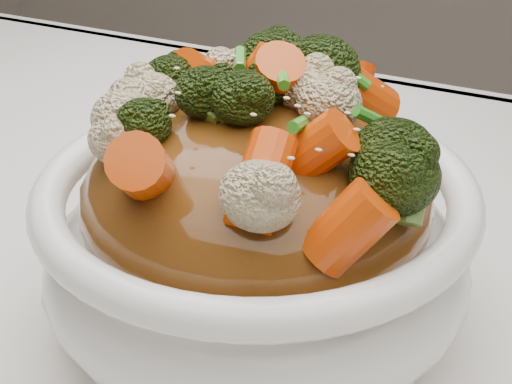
% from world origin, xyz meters
% --- Properties ---
extents(tablecloth, '(1.20, 0.80, 0.04)m').
position_xyz_m(tablecloth, '(0.00, 0.00, 0.73)').
color(tablecloth, white).
rests_on(tablecloth, dining_table).
extents(bowl, '(0.28, 0.28, 0.09)m').
position_xyz_m(bowl, '(0.01, -0.00, 0.80)').
color(bowl, white).
rests_on(bowl, tablecloth).
extents(sauce_base, '(0.23, 0.23, 0.11)m').
position_xyz_m(sauce_base, '(0.01, -0.00, 0.83)').
color(sauce_base, '#572F0E').
rests_on(sauce_base, bowl).
extents(carrots, '(0.23, 0.23, 0.06)m').
position_xyz_m(carrots, '(0.01, -0.00, 0.90)').
color(carrots, '#D24206').
rests_on(carrots, sauce_base).
extents(broccoli, '(0.23, 0.23, 0.05)m').
position_xyz_m(broccoli, '(0.01, -0.00, 0.90)').
color(broccoli, black).
rests_on(broccoli, sauce_base).
extents(cauliflower, '(0.23, 0.23, 0.04)m').
position_xyz_m(cauliflower, '(0.01, -0.00, 0.90)').
color(cauliflower, beige).
rests_on(cauliflower, sauce_base).
extents(scallions, '(0.17, 0.17, 0.02)m').
position_xyz_m(scallions, '(0.01, -0.00, 0.90)').
color(scallions, '#2B851E').
rests_on(scallions, sauce_base).
extents(sesame_seeds, '(0.20, 0.20, 0.01)m').
position_xyz_m(sesame_seeds, '(0.01, -0.00, 0.90)').
color(sesame_seeds, beige).
rests_on(sesame_seeds, sauce_base).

